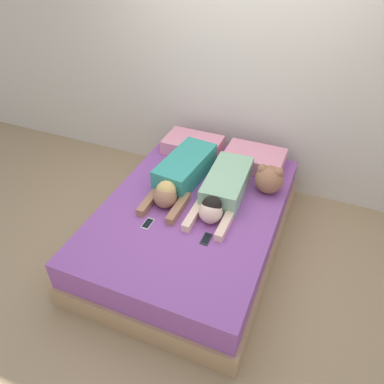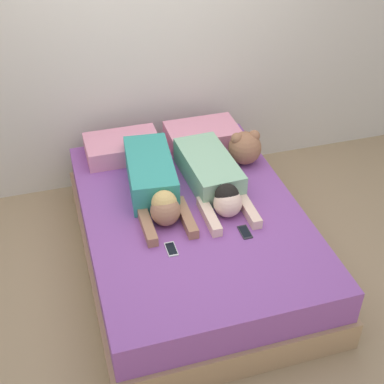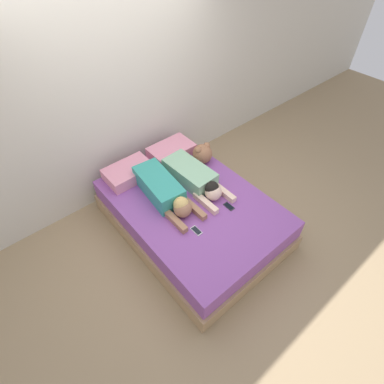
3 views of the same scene
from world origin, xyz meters
name	(u,v)px [view 3 (image 3 of 3)]	position (x,y,z in m)	size (l,w,h in m)	color
ground_plane	(192,226)	(0.00, 0.00, 0.00)	(12.00, 12.00, 0.00)	#9E8460
wall_back	(126,98)	(0.00, 1.24, 1.30)	(12.00, 0.06, 2.60)	beige
bed	(192,214)	(0.00, 0.00, 0.24)	(1.56, 2.18, 0.49)	tan
pillow_head_left	(129,172)	(-0.34, 0.84, 0.56)	(0.59, 0.39, 0.15)	pink
pillow_head_right	(171,151)	(0.34, 0.84, 0.56)	(0.59, 0.39, 0.15)	pink
person_left	(164,191)	(-0.22, 0.25, 0.60)	(0.39, 1.05, 0.24)	teal
person_right	(195,178)	(0.22, 0.19, 0.59)	(0.37, 1.00, 0.23)	#8CBF99
cell_phone_left	(196,231)	(-0.25, -0.37, 0.49)	(0.07, 0.13, 0.01)	silver
cell_phone_right	(229,206)	(0.27, -0.35, 0.49)	(0.07, 0.13, 0.01)	#2D2D33
plush_toy	(202,153)	(0.57, 0.46, 0.63)	(0.26, 0.26, 0.28)	#996647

